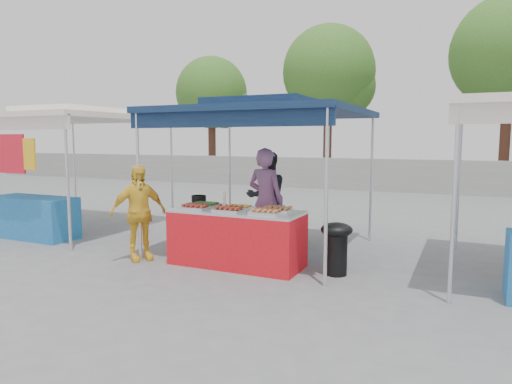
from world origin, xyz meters
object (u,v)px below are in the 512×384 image
at_px(helper_man, 267,196).
at_px(customer_person, 138,213).
at_px(wok_burner, 336,244).
at_px(vendor_woman, 266,200).
at_px(vendor_table, 237,238).
at_px(cooking_pot, 199,200).

relative_size(helper_man, customer_person, 1.10).
relative_size(wok_burner, vendor_woman, 0.43).
bearing_deg(vendor_woman, vendor_table, 94.26).
distance_m(cooking_pot, customer_person, 0.99).
bearing_deg(vendor_woman, wok_burner, 158.79).
relative_size(cooking_pot, wok_burner, 0.32).
relative_size(cooking_pot, helper_man, 0.14).
xyz_separation_m(helper_man, customer_person, (-1.26, -2.19, -0.08)).
bearing_deg(vendor_table, cooking_pot, 158.94).
xyz_separation_m(vendor_woman, customer_person, (-1.61, -1.33, -0.12)).
relative_size(vendor_woman, helper_man, 1.06).
height_order(cooking_pot, helper_man, helper_man).
bearing_deg(vendor_woman, helper_man, -60.46).
height_order(helper_man, customer_person, helper_man).
xyz_separation_m(cooking_pot, helper_man, (0.59, 1.48, -0.08)).
bearing_deg(helper_man, cooking_pot, 25.05).
bearing_deg(customer_person, vendor_woman, -17.90).
bearing_deg(cooking_pot, vendor_table, -21.06).
bearing_deg(cooking_pot, customer_person, -133.75).
relative_size(vendor_table, cooking_pot, 8.35).
distance_m(vendor_woman, helper_man, 0.92).
bearing_deg(cooking_pot, helper_man, 68.31).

